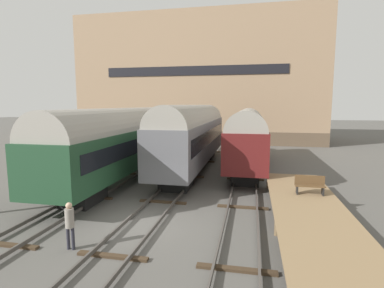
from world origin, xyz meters
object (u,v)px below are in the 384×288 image
Objects in this scene: train_car_green at (126,139)px; train_car_grey at (194,133)px; bench at (310,184)px; person_worker at (70,221)px; train_car_maroon at (247,135)px.

train_car_green is 1.07× the size of train_car_grey.
bench is (7.50, -8.68, -1.59)m from train_car_grey.
train_car_green is 5.56m from train_car_grey.
train_car_grey is at bearing 39.49° from train_car_green.
train_car_grey is (4.29, 3.54, 0.17)m from train_car_green.
bench is 0.78× the size of person_worker.
train_car_grey is at bearing -159.46° from train_car_maroon.
train_car_green is at bearing 156.42° from bench.
train_car_grey is at bearing 130.82° from bench.
bench is at bearing -49.18° from train_car_grey.
bench is (3.21, -10.29, -1.37)m from train_car_maroon.
train_car_green is 12.95m from bench.
train_car_grey is 14.65m from person_worker.
bench reaches higher than person_worker.
bench is at bearing 31.70° from person_worker.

